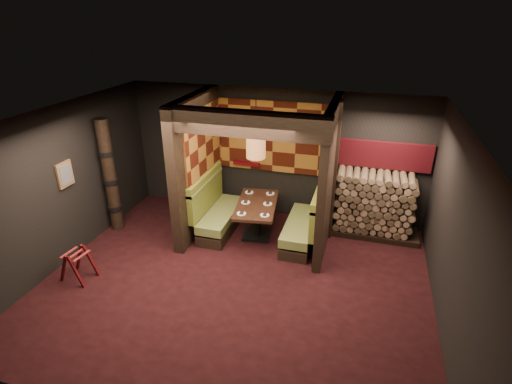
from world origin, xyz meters
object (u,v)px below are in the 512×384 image
object	(u,v)px
dining_table	(257,214)
pendant_lamp	(256,146)
booth_bench_right	(306,224)
booth_bench_left	(217,212)
totem_column	(110,177)
luggage_rack	(77,263)
firewood_stack	(378,205)

from	to	relation	value
dining_table	pendant_lamp	distance (m)	1.46
dining_table	booth_bench_right	bearing A→B (deg)	2.65
booth_bench_left	booth_bench_right	size ratio (longest dim) A/B	1.00
booth_bench_right	totem_column	size ratio (longest dim) A/B	0.67
luggage_rack	firewood_stack	bearing A→B (deg)	31.07
booth_bench_left	luggage_rack	size ratio (longest dim) A/B	2.61
booth_bench_left	dining_table	size ratio (longest dim) A/B	1.05
totem_column	firewood_stack	world-z (taller)	totem_column
dining_table	pendant_lamp	xyz separation A→B (m)	(0.00, -0.05, 1.45)
booth_bench_left	pendant_lamp	xyz separation A→B (m)	(0.89, -0.10, 1.57)
dining_table	pendant_lamp	world-z (taller)	pendant_lamp
luggage_rack	firewood_stack	xyz separation A→B (m)	(4.95, 2.98, 0.38)
luggage_rack	firewood_stack	world-z (taller)	firewood_stack
luggage_rack	totem_column	xyz separation A→B (m)	(-0.38, 1.73, 0.88)
booth_bench_left	booth_bench_right	world-z (taller)	same
booth_bench_right	firewood_stack	world-z (taller)	firewood_stack
booth_bench_right	firewood_stack	size ratio (longest dim) A/B	0.92
booth_bench_left	firewood_stack	size ratio (longest dim) A/B	0.92
booth_bench_left	pendant_lamp	bearing A→B (deg)	-6.22
booth_bench_left	totem_column	xyz separation A→B (m)	(-2.09, -0.55, 0.79)
dining_table	firewood_stack	size ratio (longest dim) A/B	0.88
firewood_stack	pendant_lamp	bearing A→B (deg)	-161.35
pendant_lamp	firewood_stack	distance (m)	2.81
luggage_rack	totem_column	bearing A→B (deg)	102.39
booth_bench_left	dining_table	xyz separation A→B (m)	(0.89, -0.05, 0.12)
pendant_lamp	totem_column	bearing A→B (deg)	-171.34
pendant_lamp	totem_column	size ratio (longest dim) A/B	0.46
totem_column	firewood_stack	xyz separation A→B (m)	(5.33, 1.25, -0.51)
firewood_stack	luggage_rack	bearing A→B (deg)	-148.93
pendant_lamp	booth_bench_left	bearing A→B (deg)	173.78
dining_table	luggage_rack	xyz separation A→B (m)	(-2.59, -2.24, -0.21)
firewood_stack	booth_bench_left	bearing A→B (deg)	-167.83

